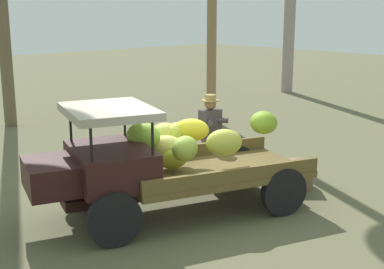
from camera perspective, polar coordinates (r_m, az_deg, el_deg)
name	(u,v)px	position (r m, az deg, el deg)	size (l,w,h in m)	color
ground_plane	(175,212)	(8.81, -1.87, -8.32)	(60.00, 60.00, 0.00)	brown
truck	(156,162)	(8.43, -3.90, -2.91)	(4.66, 2.79, 1.83)	black
farmer	(210,132)	(10.18, 1.97, 0.27)	(0.53, 0.47, 1.67)	#88674A
wooden_crate	(299,174)	(10.14, 11.31, -4.18)	(0.52, 0.44, 0.48)	#88684A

